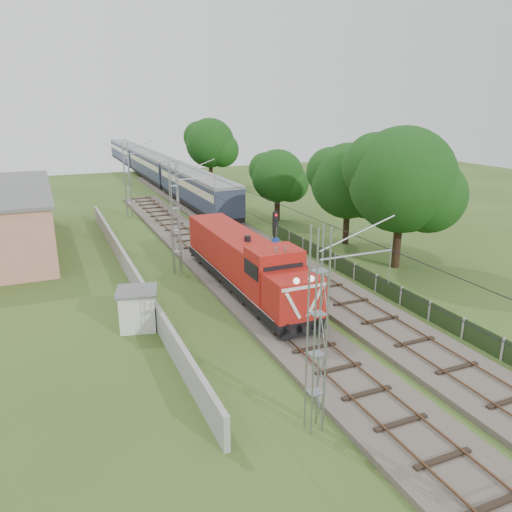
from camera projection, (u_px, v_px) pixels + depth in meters
name	position (u px, v px, depth m)	size (l,w,h in m)	color
ground	(288.00, 331.00, 27.26)	(140.00, 140.00, 0.00)	#354E1D
track_main	(241.00, 286.00, 33.34)	(4.20, 70.00, 0.45)	#6B6054
track_side	(239.00, 234.00, 46.64)	(4.20, 80.00, 0.45)	#6B6054
catenary	(176.00, 219.00, 35.47)	(3.31, 70.00, 8.00)	gray
boundary_wall	(129.00, 269.00, 35.09)	(0.25, 40.00, 1.50)	#9E9E99
station_building	(0.00, 219.00, 41.83)	(8.40, 20.40, 5.22)	tan
fence	(376.00, 283.00, 32.75)	(0.12, 32.00, 1.20)	black
locomotive	(245.00, 262.00, 32.10)	(2.81, 16.07, 4.08)	black
coach_rake	(153.00, 165.00, 78.24)	(3.12, 69.54, 3.60)	black
signal_post	(275.00, 232.00, 34.86)	(0.53, 0.41, 4.77)	black
relay_hut	(138.00, 309.00, 27.37)	(2.61, 2.61, 2.24)	silver
tree_a	(404.00, 181.00, 35.94)	(8.07, 7.68, 10.46)	#331F15
tree_b	(349.00, 182.00, 42.50)	(6.77, 6.45, 8.77)	#331F15
tree_c	(278.00, 177.00, 51.56)	(5.71, 5.44, 7.40)	#331F15
tree_d	(211.00, 143.00, 73.78)	(7.56, 7.20, 9.80)	#331F15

